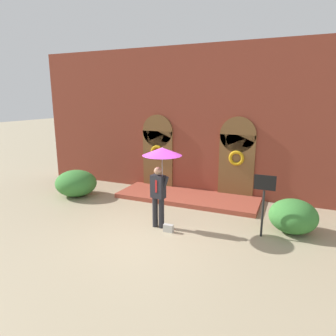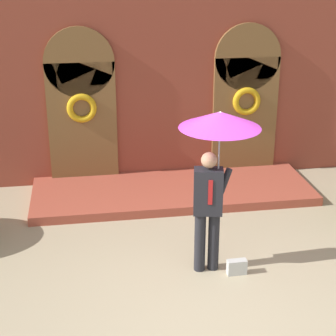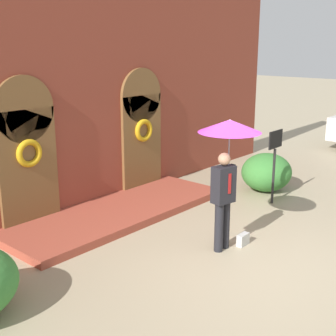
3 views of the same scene
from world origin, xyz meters
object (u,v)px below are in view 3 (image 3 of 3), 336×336
(person_with_umbrella, at_px, (228,146))
(sign_post, at_px, (275,155))
(handbag, at_px, (243,240))
(shrub_right, at_px, (266,172))

(person_with_umbrella, relative_size, sign_post, 1.37)
(handbag, relative_size, shrub_right, 0.21)
(handbag, height_order, sign_post, sign_post)
(sign_post, distance_m, shrub_right, 1.19)
(person_with_umbrella, xyz_separation_m, handbag, (0.30, -0.20, -1.80))
(handbag, xyz_separation_m, shrub_right, (3.20, 1.35, 0.37))
(person_with_umbrella, distance_m, sign_post, 2.89)
(person_with_umbrella, height_order, handbag, person_with_umbrella)
(person_with_umbrella, bearing_deg, sign_post, 11.36)
(person_with_umbrella, height_order, shrub_right, person_with_umbrella)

